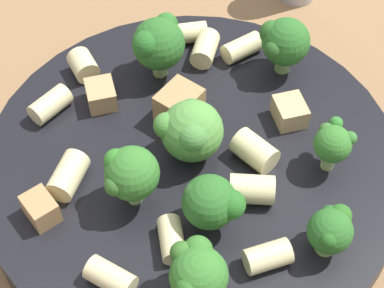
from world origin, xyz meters
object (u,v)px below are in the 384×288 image
broccoli_floret_7 (130,174)px  broccoli_floret_1 (196,274)px  pasta_bowl (192,165)px  rigatoni_3 (83,65)px  broccoli_floret_0 (284,42)px  rigatoni_1 (255,151)px  chicken_chunk_0 (41,209)px  broccoli_floret_3 (333,143)px  rigatoni_7 (111,278)px  rigatoni_2 (68,176)px  broccoli_floret_2 (157,42)px  broccoli_floret_4 (186,132)px  rigatoni_10 (252,189)px  broccoli_floret_5 (211,202)px  rigatoni_4 (242,48)px  rigatoni_5 (268,256)px  rigatoni_6 (172,239)px  broccoli_floret_6 (331,230)px  chicken_chunk_3 (101,95)px  rigatoni_8 (205,49)px  rigatoni_0 (180,33)px  chicken_chunk_1 (179,105)px  chicken_chunk_2 (290,112)px  rigatoni_9 (50,104)px

broccoli_floret_7 → broccoli_floret_1: bearing=-60.6°
pasta_bowl → rigatoni_3: 0.10m
broccoli_floret_0 → rigatoni_1: 0.08m
chicken_chunk_0 → broccoli_floret_3: bearing=10.2°
rigatoni_7 → rigatoni_2: bearing=112.7°
broccoli_floret_2 → broccoli_floret_0: bearing=-0.1°
broccoli_floret_4 → rigatoni_10: broccoli_floret_4 is taller
broccoli_floret_5 → rigatoni_4: (0.03, 0.14, -0.02)m
pasta_bowl → broccoli_floret_3: 0.09m
broccoli_floret_0 → broccoli_floret_1: 0.18m
broccoli_floret_5 → rigatoni_2: bearing=159.5°
broccoli_floret_2 → pasta_bowl: bearing=-74.1°
broccoli_floret_0 → rigatoni_5: size_ratio=1.67×
rigatoni_6 → rigatoni_5: bearing=-13.8°
rigatoni_1 → broccoli_floret_2: bearing=126.9°
rigatoni_1 → rigatoni_6: bearing=-131.5°
broccoli_floret_6 → chicken_chunk_3: (-0.13, 0.11, -0.01)m
rigatoni_6 → rigatoni_8: rigatoni_8 is taller
broccoli_floret_2 → broccoli_floret_6: size_ratio=1.43×
rigatoni_5 → rigatoni_8: rigatoni_8 is taller
chicken_chunk_0 → rigatoni_0: bearing=60.3°
rigatoni_5 → rigatoni_6: rigatoni_5 is taller
broccoli_floret_7 → rigatoni_7: (-0.01, -0.05, -0.02)m
broccoli_floret_1 → broccoli_floret_5: size_ratio=1.04×
broccoli_floret_4 → rigatoni_8: 0.09m
rigatoni_6 → rigatoni_8: 0.15m
broccoli_floret_1 → chicken_chunk_1: broccoli_floret_1 is taller
broccoli_floret_2 → broccoli_floret_5: size_ratio=1.19×
rigatoni_1 → rigatoni_5: 0.07m
rigatoni_7 → chicken_chunk_2: 0.16m
broccoli_floret_3 → rigatoni_9: broccoli_floret_3 is taller
rigatoni_6 → rigatoni_9: 0.13m
rigatoni_0 → chicken_chunk_2: bearing=-48.2°
broccoli_floret_7 → rigatoni_3: size_ratio=2.09×
broccoli_floret_4 → rigatoni_5: broccoli_floret_4 is taller
rigatoni_9 → broccoli_floret_3: bearing=-15.9°
rigatoni_4 → chicken_chunk_0: bearing=-134.3°
rigatoni_3 → rigatoni_9: (-0.02, -0.03, -0.00)m
broccoli_floret_4 → broccoli_floret_6: bearing=-41.1°
pasta_bowl → broccoli_floret_7: bearing=-137.4°
broccoli_floret_1 → rigatoni_4: broccoli_floret_1 is taller
broccoli_floret_2 → rigatoni_5: broccoli_floret_2 is taller
broccoli_floret_5 → rigatoni_4: size_ratio=1.35×
broccoli_floret_4 → broccoli_floret_6: 0.10m
rigatoni_6 → rigatoni_7: size_ratio=0.95×
broccoli_floret_2 → rigatoni_2: broccoli_floret_2 is taller
rigatoni_4 → rigatoni_9: same height
broccoli_floret_6 → rigatoni_2: size_ratio=1.12×
broccoli_floret_7 → chicken_chunk_1: bearing=65.7°
broccoli_floret_1 → chicken_chunk_3: size_ratio=1.82×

